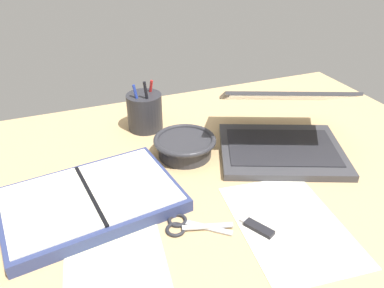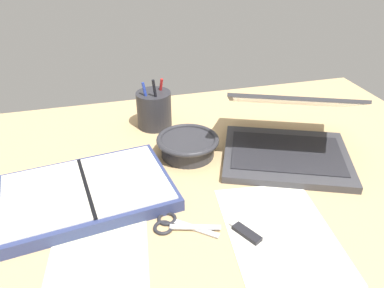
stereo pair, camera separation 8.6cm
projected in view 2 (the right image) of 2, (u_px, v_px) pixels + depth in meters
The scene contains 9 objects.
desk_top at pixel (205, 185), 86.09cm from camera, with size 140.00×100.00×2.00cm, color tan.
laptop at pixel (287, 136), 93.14cm from camera, with size 39.93×39.91×18.73cm.
bowl at pixel (188, 145), 94.01cm from camera, with size 15.73×15.73×5.08cm.
pen_cup at pixel (154, 109), 106.34cm from camera, with size 9.82×9.82×15.17cm.
planner at pixel (87, 192), 79.91cm from camera, with size 38.28×28.70×3.16cm.
scissors at pixel (173, 224), 73.07cm from camera, with size 12.85×9.65×0.80cm.
paper_sheet_front at pixel (280, 232), 71.68cm from camera, with size 19.76×28.60×0.16cm, color silver.
paper_sheet_beside_planner at pixel (99, 251), 67.49cm from camera, with size 17.42×24.26×0.16cm, color #F4EFB2.
usb_drive at pixel (246, 233), 70.83cm from camera, with size 4.74×7.13×1.00cm.
Camera 2 is at (-20.68, -65.94, 53.29)cm, focal length 35.00 mm.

